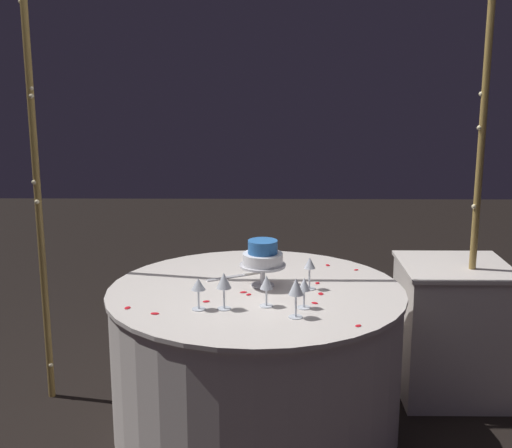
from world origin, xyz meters
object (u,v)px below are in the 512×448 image
(side_table, at_px, (451,329))
(wine_glass_4, at_px, (310,266))
(main_table, at_px, (256,361))
(wine_glass_3, at_px, (304,286))
(wine_glass_5, at_px, (198,286))
(wine_glass_2, at_px, (296,288))
(wine_glass_1, at_px, (266,284))
(decorative_arch, at_px, (257,114))
(cake_knife, at_px, (237,276))
(wine_glass_0, at_px, (224,282))
(tiered_cake, at_px, (263,257))

(side_table, xyz_separation_m, wine_glass_4, (-0.80, -0.41, 0.48))
(main_table, distance_m, side_table, 1.13)
(wine_glass_3, xyz_separation_m, wine_glass_5, (-0.45, -0.02, 0.01))
(main_table, height_order, wine_glass_2, wine_glass_2)
(side_table, xyz_separation_m, wine_glass_1, (-1.00, -0.65, 0.47))
(wine_glass_3, bearing_deg, wine_glass_2, -109.48)
(wine_glass_2, bearing_deg, wine_glass_4, 77.88)
(wine_glass_4, relative_size, wine_glass_5, 1.10)
(decorative_arch, height_order, main_table, decorative_arch)
(main_table, distance_m, cake_knife, 0.43)
(wine_glass_1, relative_size, cake_knife, 0.53)
(decorative_arch, distance_m, main_table, 1.21)
(wine_glass_4, bearing_deg, main_table, -177.82)
(wine_glass_5, distance_m, cake_knife, 0.51)
(wine_glass_0, distance_m, wine_glass_4, 0.48)
(main_table, bearing_deg, wine_glass_0, -116.61)
(wine_glass_2, relative_size, wine_glass_4, 1.10)
(wine_glass_0, xyz_separation_m, wine_glass_5, (-0.11, -0.01, -0.02))
(wine_glass_0, bearing_deg, wine_glass_1, 11.71)
(wine_glass_4, bearing_deg, wine_glass_0, -144.17)
(wine_glass_4, bearing_deg, decorative_arch, 126.33)
(tiered_cake, relative_size, cake_knife, 0.84)
(wine_glass_3, distance_m, wine_glass_5, 0.46)
(main_table, relative_size, side_table, 1.92)
(side_table, relative_size, wine_glass_2, 4.25)
(decorative_arch, distance_m, tiered_cake, 0.71)
(side_table, bearing_deg, wine_glass_4, -152.69)
(wine_glass_3, bearing_deg, decorative_arch, 109.26)
(decorative_arch, bearing_deg, wine_glass_5, -111.47)
(wine_glass_1, bearing_deg, wine_glass_2, -47.98)
(wine_glass_0, bearing_deg, wine_glass_4, 35.83)
(wine_glass_0, xyz_separation_m, wine_glass_3, (0.35, 0.02, -0.02))
(wine_glass_4, height_order, wine_glass_5, wine_glass_4)
(wine_glass_3, height_order, cake_knife, wine_glass_3)
(wine_glass_0, height_order, cake_knife, wine_glass_0)
(main_table, height_order, wine_glass_5, wine_glass_5)
(wine_glass_4, xyz_separation_m, cake_knife, (-0.35, 0.19, -0.11))
(wine_glass_1, xyz_separation_m, wine_glass_5, (-0.29, -0.04, 0.00))
(tiered_cake, distance_m, wine_glass_3, 0.36)
(main_table, xyz_separation_m, wine_glass_2, (0.17, -0.37, 0.49))
(decorative_arch, height_order, wine_glass_4, decorative_arch)
(wine_glass_4, bearing_deg, cake_knife, 150.99)
(decorative_arch, height_order, wine_glass_5, decorative_arch)
(tiered_cake, bearing_deg, wine_glass_4, -11.17)
(decorative_arch, xyz_separation_m, wine_glass_5, (-0.25, -0.62, -0.69))
(side_table, relative_size, wine_glass_4, 4.69)
(decorative_arch, xyz_separation_m, cake_knife, (-0.10, -0.15, -0.79))
(wine_glass_2, bearing_deg, cake_knife, 115.08)
(wine_glass_2, bearing_deg, tiered_cake, 108.34)
(wine_glass_2, distance_m, cake_knife, 0.64)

